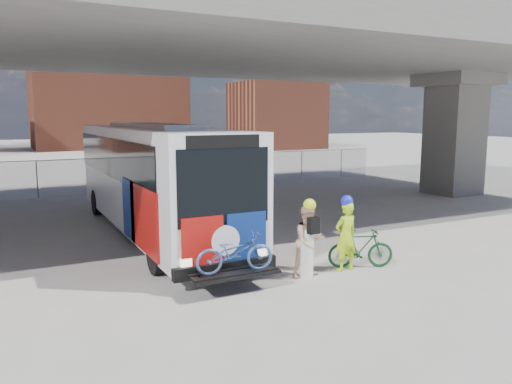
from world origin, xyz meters
TOP-DOWN VIEW (x-y plane):
  - ground at (0.00, 0.00)m, footprint 160.00×160.00m
  - bus at (-2.00, 2.33)m, footprint 2.67×12.96m
  - overpass at (0.00, 4.00)m, footprint 40.00×16.00m
  - chainlink_fence at (0.00, 12.00)m, footprint 30.00×0.06m
  - brick_buildings at (1.23, 48.23)m, footprint 54.00×22.00m
  - smokestack at (14.00, 55.00)m, footprint 2.20×2.20m
  - bollard at (0.06, -3.99)m, footprint 0.33×0.33m
  - cyclist_hivis at (1.23, -3.99)m, footprint 0.68×0.47m
  - cyclist_tan at (0.12, -3.99)m, footprint 0.91×0.74m
  - bike_parked at (1.72, -3.99)m, footprint 1.77×1.10m

SIDE VIEW (x-z plane):
  - ground at x=0.00m, z-range 0.00..0.00m
  - bike_parked at x=1.72m, z-range 0.00..1.03m
  - bollard at x=0.06m, z-range 0.04..1.31m
  - cyclist_tan at x=0.12m, z-range -0.06..1.90m
  - cyclist_hivis at x=1.23m, z-range -0.04..1.92m
  - chainlink_fence at x=0.00m, z-range -13.58..16.42m
  - bus at x=-2.00m, z-range 0.26..3.95m
  - brick_buildings at x=1.23m, z-range -0.58..11.42m
  - overpass at x=0.00m, z-range 2.57..10.52m
  - smokestack at x=14.00m, z-range 0.00..25.00m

